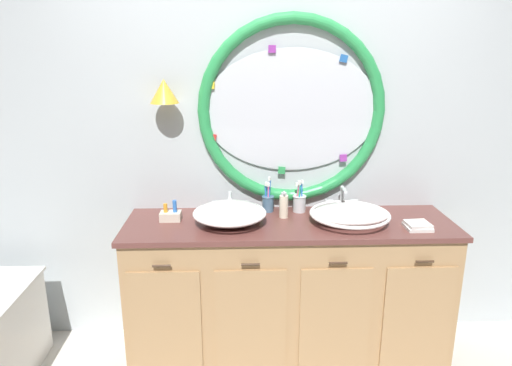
# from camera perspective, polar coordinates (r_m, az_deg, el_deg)

# --- Properties ---
(back_wall_assembly) EXTENTS (6.40, 0.26, 2.60)m
(back_wall_assembly) POSITION_cam_1_polar(r_m,az_deg,el_deg) (2.95, 1.58, 5.21)
(back_wall_assembly) COLOR silver
(back_wall_assembly) RESTS_ON ground_plane
(vanity_counter) EXTENTS (1.95, 0.59, 0.89)m
(vanity_counter) POSITION_cam_1_polar(r_m,az_deg,el_deg) (2.97, 3.94, -12.80)
(vanity_counter) COLOR tan
(vanity_counter) RESTS_ON ground_plane
(sink_basin_left) EXTENTS (0.43, 0.43, 0.13)m
(sink_basin_left) POSITION_cam_1_polar(r_m,az_deg,el_deg) (2.72, -3.25, -3.76)
(sink_basin_left) COLOR white
(sink_basin_left) RESTS_ON vanity_counter
(sink_basin_right) EXTENTS (0.47, 0.47, 0.10)m
(sink_basin_right) POSITION_cam_1_polar(r_m,az_deg,el_deg) (2.80, 11.44, -3.78)
(sink_basin_right) COLOR white
(sink_basin_right) RESTS_ON vanity_counter
(faucet_set_left) EXTENTS (0.23, 0.15, 0.14)m
(faucet_set_left) POSITION_cam_1_polar(r_m,az_deg,el_deg) (2.92, -3.18, -2.52)
(faucet_set_left) COLOR silver
(faucet_set_left) RESTS_ON vanity_counter
(faucet_set_right) EXTENTS (0.21, 0.13, 0.16)m
(faucet_set_right) POSITION_cam_1_polar(r_m,az_deg,el_deg) (2.99, 10.50, -2.17)
(faucet_set_right) COLOR silver
(faucet_set_right) RESTS_ON vanity_counter
(toothbrush_holder_left) EXTENTS (0.08, 0.08, 0.23)m
(toothbrush_holder_left) POSITION_cam_1_polar(r_m,az_deg,el_deg) (2.93, 1.43, -2.35)
(toothbrush_holder_left) COLOR slate
(toothbrush_holder_left) RESTS_ON vanity_counter
(toothbrush_holder_right) EXTENTS (0.09, 0.09, 0.21)m
(toothbrush_holder_right) POSITION_cam_1_polar(r_m,az_deg,el_deg) (2.94, 5.35, -2.37)
(toothbrush_holder_right) COLOR silver
(toothbrush_holder_right) RESTS_ON vanity_counter
(soap_dispenser) EXTENTS (0.05, 0.06, 0.17)m
(soap_dispenser) POSITION_cam_1_polar(r_m,az_deg,el_deg) (2.82, 3.42, -2.80)
(soap_dispenser) COLOR #EFE5C6
(soap_dispenser) RESTS_ON vanity_counter
(folded_hand_towel) EXTENTS (0.14, 0.14, 0.04)m
(folded_hand_towel) POSITION_cam_1_polar(r_m,az_deg,el_deg) (2.82, 19.25, -4.98)
(folded_hand_towel) COLOR white
(folded_hand_towel) RESTS_ON vanity_counter
(toiletry_basket) EXTENTS (0.12, 0.09, 0.13)m
(toiletry_basket) POSITION_cam_1_polar(r_m,az_deg,el_deg) (2.83, -10.44, -3.90)
(toiletry_basket) COLOR beige
(toiletry_basket) RESTS_ON vanity_counter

